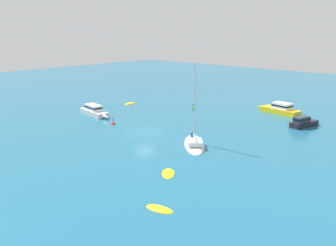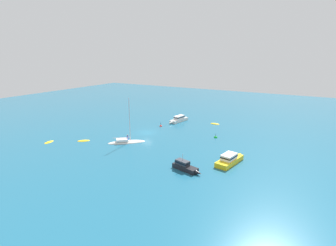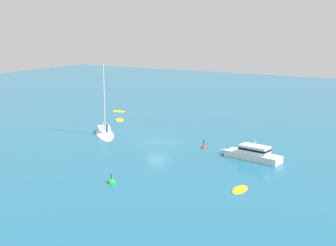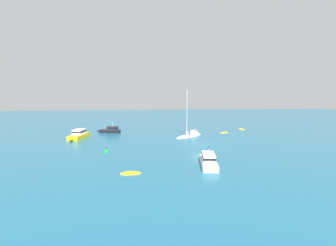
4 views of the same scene
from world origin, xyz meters
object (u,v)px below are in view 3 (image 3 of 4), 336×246
at_px(channel_buoy, 111,183).
at_px(rib_1, 240,190).
at_px(sailboat, 105,133).
at_px(powerboat, 252,153).
at_px(mooring_buoy, 204,148).
at_px(rib, 118,112).
at_px(dinghy, 119,120).

bearing_deg(channel_buoy, rib_1, -159.35).
relative_size(rib_1, sailboat, 0.25).
distance_m(powerboat, mooring_buoy, 6.81).
distance_m(rib, powerboat, 32.73).
bearing_deg(powerboat, dinghy, -13.23).
relative_size(dinghy, rib_1, 1.13).
height_order(powerboat, mooring_buoy, powerboat).
height_order(rib_1, channel_buoy, channel_buoy).
bearing_deg(mooring_buoy, powerboat, 165.53).
bearing_deg(mooring_buoy, rib_1, 128.50).
distance_m(rib, mooring_buoy, 26.19).
relative_size(powerboat, mooring_buoy, 5.92).
relative_size(rib, powerboat, 0.32).
distance_m(dinghy, mooring_buoy, 19.80).
distance_m(dinghy, powerboat, 26.51).
xyz_separation_m(channel_buoy, mooring_buoy, (-1.99, -15.37, 0.01)).
relative_size(rib, rib_1, 1.04).
distance_m(dinghy, sailboat, 9.24).
bearing_deg(sailboat, rib, 167.02).
bearing_deg(mooring_buoy, rib, -31.75).
distance_m(dinghy, rib_1, 33.25).
bearing_deg(sailboat, mooring_buoy, 48.71).
height_order(rib, mooring_buoy, mooring_buoy).
distance_m(rib, channel_buoy, 35.52).
bearing_deg(dinghy, sailboat, -17.98).
bearing_deg(sailboat, channel_buoy, -3.13).
distance_m(rib, dinghy, 7.03).
bearing_deg(rib, powerboat, 141.89).
bearing_deg(rib_1, dinghy, -125.76).
bearing_deg(powerboat, mooring_buoy, -5.82).
bearing_deg(rib, mooring_buoy, 138.36).
bearing_deg(dinghy, channel_buoy, -7.31).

